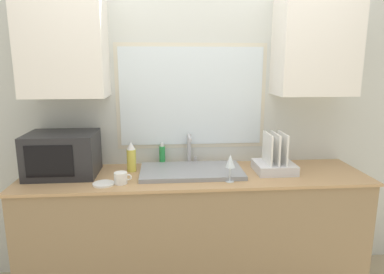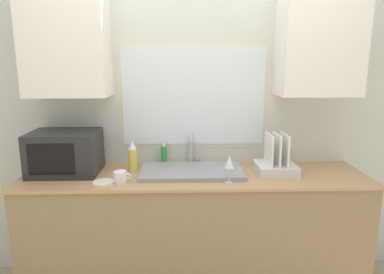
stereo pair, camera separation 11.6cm
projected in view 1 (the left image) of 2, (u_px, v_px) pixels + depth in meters
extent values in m
cube|color=#8C7251|center=(195.00, 233.00, 2.57)|extent=(2.43, 0.59, 0.89)
cube|color=tan|center=(195.00, 175.00, 2.47)|extent=(2.46, 0.62, 0.02)
cube|color=silver|center=(191.00, 114.00, 2.70)|extent=(6.00, 0.06, 2.60)
cube|color=beige|center=(192.00, 97.00, 2.64)|extent=(1.16, 0.01, 0.81)
cube|color=silver|center=(192.00, 97.00, 2.64)|extent=(1.10, 0.01, 0.75)
cube|color=white|center=(63.00, 41.00, 2.33)|extent=(0.57, 0.32, 0.76)
cube|color=white|center=(316.00, 42.00, 2.47)|extent=(0.57, 0.32, 0.76)
cube|color=gray|center=(191.00, 171.00, 2.48)|extent=(0.74, 0.41, 0.03)
cylinder|color=#B7B7BC|center=(189.00, 149.00, 2.69)|extent=(0.03, 0.03, 0.24)
cylinder|color=#B7B7BC|center=(190.00, 138.00, 2.60)|extent=(0.03, 0.14, 0.03)
cylinder|color=#B7B7BC|center=(195.00, 160.00, 2.71)|extent=(0.02, 0.02, 0.06)
cube|color=#232326|center=(63.00, 154.00, 2.42)|extent=(0.48, 0.36, 0.31)
cube|color=black|center=(49.00, 161.00, 2.24)|extent=(0.31, 0.01, 0.21)
cube|color=silver|center=(274.00, 167.00, 2.51)|extent=(0.28, 0.27, 0.07)
cube|color=white|center=(268.00, 148.00, 2.48)|extent=(0.01, 0.22, 0.22)
cube|color=white|center=(275.00, 148.00, 2.48)|extent=(0.01, 0.22, 0.22)
cube|color=white|center=(283.00, 148.00, 2.48)|extent=(0.01, 0.22, 0.22)
cylinder|color=#D8CC4C|center=(132.00, 160.00, 2.52)|extent=(0.07, 0.07, 0.16)
cone|color=silver|center=(131.00, 146.00, 2.49)|extent=(0.06, 0.06, 0.06)
cylinder|color=#268C3F|center=(162.00, 156.00, 2.67)|extent=(0.05, 0.05, 0.15)
cylinder|color=white|center=(162.00, 145.00, 2.65)|extent=(0.03, 0.03, 0.03)
cylinder|color=white|center=(121.00, 178.00, 2.26)|extent=(0.09, 0.09, 0.08)
torus|color=white|center=(129.00, 177.00, 2.27)|extent=(0.04, 0.01, 0.04)
cylinder|color=silver|center=(230.00, 181.00, 2.31)|extent=(0.06, 0.06, 0.00)
cylinder|color=silver|center=(230.00, 174.00, 2.30)|extent=(0.01, 0.01, 0.10)
cone|color=silver|center=(230.00, 161.00, 2.28)|extent=(0.07, 0.07, 0.09)
cylinder|color=white|center=(104.00, 184.00, 2.25)|extent=(0.14, 0.14, 0.01)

